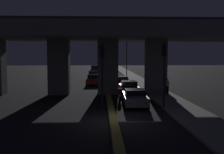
{
  "coord_description": "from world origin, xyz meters",
  "views": [
    {
      "loc": [
        -0.76,
        -16.17,
        4.14
      ],
      "look_at": [
        0.61,
        15.62,
        1.59
      ],
      "focal_mm": 42.0,
      "sensor_mm": 36.0,
      "label": 1
    }
  ],
  "objects_px": {
    "traffic_light_right_of_median": "(164,63)",
    "street_lamp": "(125,55)",
    "car_dark_red_lead_oncoming": "(93,80)",
    "car_dark_blue_fourth_oncoming": "(95,69)",
    "car_dark_green_third_oncoming": "(95,72)",
    "motorcycle_blue_filtering_mid": "(113,86)",
    "car_grey_lead": "(135,98)",
    "car_dark_blue_second_oncoming": "(93,75)",
    "motorcycle_white_filtering_near": "(120,95)",
    "pedestrian_on_sidewalk": "(167,86)",
    "car_dark_red_second": "(129,88)",
    "car_dark_blue_third": "(121,81)",
    "traffic_light_left_of_median": "(102,65)"
  },
  "relations": [
    {
      "from": "car_dark_blue_second_oncoming",
      "to": "motorcycle_blue_filtering_mid",
      "type": "bearing_deg",
      "value": 7.19
    },
    {
      "from": "traffic_light_left_of_median",
      "to": "car_dark_blue_third",
      "type": "distance_m",
      "value": 15.78
    },
    {
      "from": "car_grey_lead",
      "to": "motorcycle_white_filtering_near",
      "type": "height_order",
      "value": "motorcycle_white_filtering_near"
    },
    {
      "from": "street_lamp",
      "to": "traffic_light_left_of_median",
      "type": "bearing_deg",
      "value": -98.31
    },
    {
      "from": "car_dark_red_second",
      "to": "car_dark_blue_fourth_oncoming",
      "type": "xyz_separation_m",
      "value": [
        -4.43,
        35.59,
        0.19
      ]
    },
    {
      "from": "car_dark_red_second",
      "to": "car_dark_red_lead_oncoming",
      "type": "height_order",
      "value": "car_dark_red_second"
    },
    {
      "from": "car_grey_lead",
      "to": "traffic_light_right_of_median",
      "type": "bearing_deg",
      "value": -116.01
    },
    {
      "from": "traffic_light_left_of_median",
      "to": "traffic_light_right_of_median",
      "type": "bearing_deg",
      "value": -0.02
    },
    {
      "from": "motorcycle_blue_filtering_mid",
      "to": "car_dark_blue_second_oncoming",
      "type": "bearing_deg",
      "value": 7.54
    },
    {
      "from": "traffic_light_right_of_median",
      "to": "traffic_light_left_of_median",
      "type": "bearing_deg",
      "value": 179.98
    },
    {
      "from": "traffic_light_right_of_median",
      "to": "car_dark_blue_fourth_oncoming",
      "type": "distance_m",
      "value": 43.56
    },
    {
      "from": "car_dark_red_second",
      "to": "car_dark_green_third_oncoming",
      "type": "xyz_separation_m",
      "value": [
        -4.19,
        27.61,
        -0.07
      ]
    },
    {
      "from": "traffic_light_right_of_median",
      "to": "street_lamp",
      "type": "height_order",
      "value": "street_lamp"
    },
    {
      "from": "traffic_light_left_of_median",
      "to": "car_dark_red_second",
      "type": "xyz_separation_m",
      "value": [
        2.86,
        7.42,
        -2.71
      ]
    },
    {
      "from": "traffic_light_right_of_median",
      "to": "car_dark_green_third_oncoming",
      "type": "distance_m",
      "value": 35.68
    },
    {
      "from": "motorcycle_white_filtering_near",
      "to": "pedestrian_on_sidewalk",
      "type": "distance_m",
      "value": 6.68
    },
    {
      "from": "car_dark_blue_third",
      "to": "car_dark_green_third_oncoming",
      "type": "distance_m",
      "value": 20.14
    },
    {
      "from": "street_lamp",
      "to": "car_dark_red_lead_oncoming",
      "type": "height_order",
      "value": "street_lamp"
    },
    {
      "from": "traffic_light_left_of_median",
      "to": "car_dark_blue_fourth_oncoming",
      "type": "xyz_separation_m",
      "value": [
        -1.57,
        43.02,
        -2.52
      ]
    },
    {
      "from": "car_dark_blue_fourth_oncoming",
      "to": "motorcycle_white_filtering_near",
      "type": "height_order",
      "value": "car_dark_blue_fourth_oncoming"
    },
    {
      "from": "traffic_light_left_of_median",
      "to": "car_dark_red_lead_oncoming",
      "type": "height_order",
      "value": "traffic_light_left_of_median"
    },
    {
      "from": "pedestrian_on_sidewalk",
      "to": "traffic_light_left_of_median",
      "type": "bearing_deg",
      "value": -133.79
    },
    {
      "from": "car_dark_green_third_oncoming",
      "to": "traffic_light_left_of_median",
      "type": "bearing_deg",
      "value": 2.72
    },
    {
      "from": "car_dark_red_lead_oncoming",
      "to": "motorcycle_white_filtering_near",
      "type": "height_order",
      "value": "car_dark_red_lead_oncoming"
    },
    {
      "from": "car_grey_lead",
      "to": "car_dark_blue_second_oncoming",
      "type": "xyz_separation_m",
      "value": [
        -4.19,
        25.25,
        0.03
      ]
    },
    {
      "from": "traffic_light_left_of_median",
      "to": "traffic_light_right_of_median",
      "type": "height_order",
      "value": "traffic_light_right_of_median"
    },
    {
      "from": "car_dark_green_third_oncoming",
      "to": "car_dark_red_lead_oncoming",
      "type": "bearing_deg",
      "value": 1.01
    },
    {
      "from": "car_dark_red_lead_oncoming",
      "to": "car_grey_lead",
      "type": "bearing_deg",
      "value": 14.73
    },
    {
      "from": "car_dark_red_second",
      "to": "car_dark_blue_third",
      "type": "bearing_deg",
      "value": -0.57
    },
    {
      "from": "car_grey_lead",
      "to": "car_dark_blue_second_oncoming",
      "type": "bearing_deg",
      "value": 11.1
    },
    {
      "from": "car_dark_blue_second_oncoming",
      "to": "car_dark_blue_fourth_oncoming",
      "type": "height_order",
      "value": "car_dark_blue_fourth_oncoming"
    },
    {
      "from": "car_dark_blue_second_oncoming",
      "to": "car_dark_green_third_oncoming",
      "type": "distance_m",
      "value": 8.68
    },
    {
      "from": "car_dark_red_lead_oncoming",
      "to": "car_dark_blue_fourth_oncoming",
      "type": "distance_m",
      "value": 25.98
    },
    {
      "from": "car_grey_lead",
      "to": "car_dark_green_third_oncoming",
      "type": "height_order",
      "value": "same"
    },
    {
      "from": "traffic_light_right_of_median",
      "to": "car_dark_blue_third",
      "type": "height_order",
      "value": "traffic_light_right_of_median"
    },
    {
      "from": "street_lamp",
      "to": "car_dark_red_second",
      "type": "distance_m",
      "value": 27.29
    },
    {
      "from": "pedestrian_on_sidewalk",
      "to": "street_lamp",
      "type": "bearing_deg",
      "value": 94.11
    },
    {
      "from": "car_dark_red_second",
      "to": "car_dark_green_third_oncoming",
      "type": "relative_size",
      "value": 0.96
    },
    {
      "from": "car_dark_blue_second_oncoming",
      "to": "pedestrian_on_sidewalk",
      "type": "relative_size",
      "value": 2.83
    },
    {
      "from": "car_dark_blue_fourth_oncoming",
      "to": "street_lamp",
      "type": "bearing_deg",
      "value": 39.36
    },
    {
      "from": "car_dark_blue_third",
      "to": "motorcycle_blue_filtering_mid",
      "type": "relative_size",
      "value": 2.58
    },
    {
      "from": "car_dark_red_second",
      "to": "car_dark_blue_fourth_oncoming",
      "type": "height_order",
      "value": "car_dark_blue_fourth_oncoming"
    },
    {
      "from": "car_grey_lead",
      "to": "pedestrian_on_sidewalk",
      "type": "xyz_separation_m",
      "value": [
        4.29,
        6.16,
        0.23
      ]
    },
    {
      "from": "car_dark_green_third_oncoming",
      "to": "motorcycle_blue_filtering_mid",
      "type": "relative_size",
      "value": 2.39
    },
    {
      "from": "motorcycle_white_filtering_near",
      "to": "pedestrian_on_sidewalk",
      "type": "xyz_separation_m",
      "value": [
        5.38,
        3.95,
        0.34
      ]
    },
    {
      "from": "car_dark_blue_third",
      "to": "car_dark_red_second",
      "type": "bearing_deg",
      "value": -178.84
    },
    {
      "from": "motorcycle_white_filtering_near",
      "to": "street_lamp",
      "type": "bearing_deg",
      "value": -5.81
    },
    {
      "from": "street_lamp",
      "to": "motorcycle_blue_filtering_mid",
      "type": "bearing_deg",
      "value": -98.65
    },
    {
      "from": "car_grey_lead",
      "to": "motorcycle_white_filtering_near",
      "type": "distance_m",
      "value": 2.47
    },
    {
      "from": "street_lamp",
      "to": "motorcycle_white_filtering_near",
      "type": "xyz_separation_m",
      "value": [
        -3.43,
        -31.07,
        -3.77
      ]
    }
  ]
}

